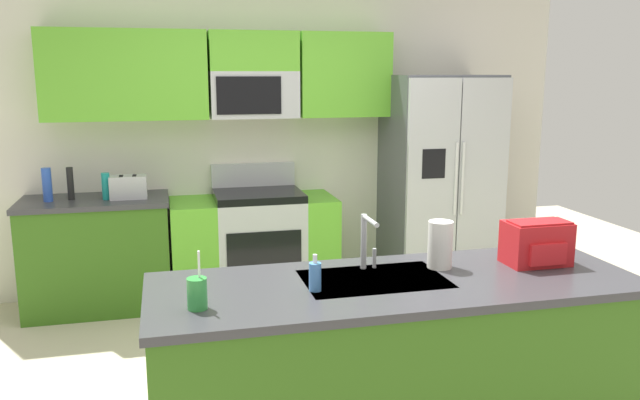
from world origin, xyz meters
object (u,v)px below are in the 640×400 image
Objects in this scene: sink_faucet at (366,237)px; paper_towel_roll at (440,245)px; refrigerator at (439,182)px; toaster at (128,187)px; pepper_mill at (70,184)px; soap_dispenser at (315,276)px; backpack at (537,242)px; range_oven at (254,245)px; drink_cup_green at (197,293)px; bottle_blue at (47,185)px; bottle_teal at (106,186)px.

sink_faucet is 1.17× the size of paper_towel_roll.
toaster is (-2.62, 0.02, 0.07)m from refrigerator.
soap_dispenser is (1.35, -2.50, -0.06)m from pepper_mill.
paper_towel_roll is 0.51m from backpack.
sink_faucet is 0.41m from soap_dispenser.
sink_faucet is at bearing -122.25° from refrigerator.
soap_dispenser is 0.71× the size of paper_towel_roll.
pepper_mill is at bearing -179.90° from range_oven.
refrigerator is at bearing 48.67° from drink_cup_green.
toaster is 2.62m from soap_dispenser.
pepper_mill is at bearing 9.11° from bottle_blue.
range_oven is 1.70m from refrigerator.
soap_dispenser is at bearing -173.93° from backpack.
sink_faucet is (1.83, -2.24, 0.04)m from bottle_blue.
sink_faucet reaches higher than paper_towel_roll.
range_oven is at bearing 1.04° from bottle_blue.
drink_cup_green is 0.54m from soap_dispenser.
toaster is at bearing -176.96° from range_oven.
bottle_blue reaches higher than backpack.
sink_faucet is 0.89m from backpack.
backpack is at bearing -64.55° from range_oven.
sink_faucet is 1.11× the size of drink_cup_green.
paper_towel_roll is at bearing -74.90° from range_oven.
bottle_blue is at bearing 139.14° from backpack.
range_oven is at bearing 88.41° from soap_dispenser.
backpack is (1.73, 0.23, 0.05)m from drink_cup_green.
range_oven is at bearing 115.45° from backpack.
paper_towel_roll is (1.78, -2.25, 0.02)m from bottle_teal.
paper_towel_roll is (2.21, -2.28, -0.01)m from bottle_blue.
backpack is at bearing -7.17° from paper_towel_roll.
drink_cup_green is (-0.60, -2.61, 0.53)m from range_oven.
bottle_teal is 0.43m from bottle_blue.
toaster is 2.54m from sink_faucet.
drink_cup_green is (0.82, -2.61, -0.06)m from pepper_mill.
sink_faucet is (1.40, -2.21, 0.06)m from bottle_teal.
toaster is at bearing -6.61° from pepper_mill.
range_oven is 4.86× the size of toaster.
soap_dispenser is 0.53× the size of backpack.
paper_towel_roll reaches higher than toaster.
bottle_blue reaches higher than pepper_mill.
drink_cup_green is 1.06× the size of paper_towel_roll.
sink_faucet is (1.67, -2.26, 0.04)m from pepper_mill.
paper_towel_roll is (0.69, 0.19, 0.05)m from soap_dispenser.
bottle_blue is at bearing 175.96° from bottle_teal.
pepper_mill is 0.27m from bottle_teal.
pepper_mill is 2.81m from sink_faucet.
range_oven is 5.34× the size of pepper_mill.
soap_dispenser is at bearing -61.65° from pepper_mill.
bottle_blue reaches higher than toaster.
bottle_teal reaches higher than range_oven.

